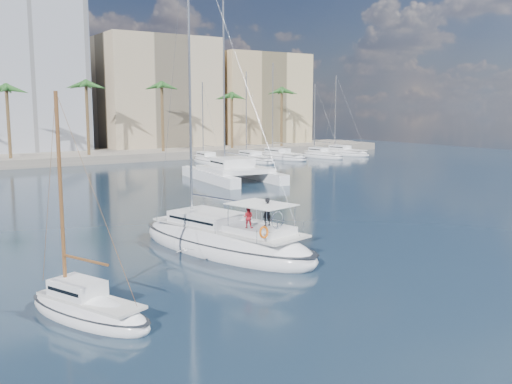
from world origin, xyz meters
TOP-DOWN VIEW (x-y plane):
  - ground at (0.00, 0.00)m, footprint 160.00×160.00m
  - quay at (0.00, 61.00)m, footprint 120.00×14.00m
  - building_beige at (22.00, 70.00)m, footprint 20.00×14.00m
  - building_tan_right at (42.00, 68.00)m, footprint 18.00×12.00m
  - palm_centre at (0.00, 57.00)m, footprint 3.60×3.60m
  - palm_right at (34.00, 57.00)m, footprint 3.60×3.60m
  - main_sloop at (-3.23, 2.08)m, footprint 7.24×13.78m
  - small_sloop at (-12.89, -4.16)m, footprint 4.32×6.73m
  - catamaran at (13.25, 28.77)m, footprint 8.13×14.25m
  - seagull at (-6.77, -0.17)m, footprint 0.99×0.42m
  - moored_yacht_a at (20.00, 47.00)m, footprint 3.37×9.52m
  - moored_yacht_b at (26.50, 45.00)m, footprint 3.32×10.83m
  - moored_yacht_c at (33.00, 47.00)m, footprint 3.98×12.33m
  - moored_yacht_d at (39.50, 45.00)m, footprint 3.52×9.55m
  - moored_yacht_e at (46.00, 47.00)m, footprint 4.61×11.11m

SIDE VIEW (x-z plane):
  - ground at x=0.00m, z-range 0.00..0.00m
  - moored_yacht_a at x=20.00m, z-range -5.95..5.95m
  - moored_yacht_b at x=26.50m, z-range -6.86..6.86m
  - moored_yacht_c at x=33.00m, z-range -7.77..7.77m
  - moored_yacht_d at x=39.50m, z-range -5.95..5.95m
  - moored_yacht_e at x=46.00m, z-range -6.86..6.86m
  - small_sloop at x=-12.89m, z-range -4.26..5.01m
  - main_sloop at x=-3.23m, z-range -9.20..10.33m
  - quay at x=0.00m, z-range 0.00..1.20m
  - seagull at x=-6.77m, z-range 0.91..1.09m
  - catamaran at x=13.25m, z-range -8.66..11.03m
  - building_tan_right at x=42.00m, z-range 0.00..18.00m
  - building_beige at x=22.00m, z-range 0.00..20.00m
  - palm_centre at x=0.00m, z-range 4.13..16.43m
  - palm_right at x=34.00m, z-range 4.13..16.43m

